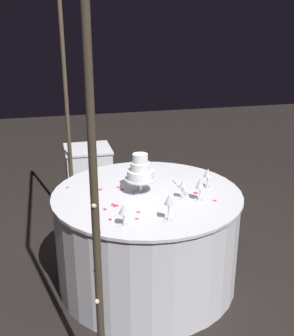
% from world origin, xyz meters
% --- Properties ---
extents(ground_plane, '(12.00, 12.00, 0.00)m').
position_xyz_m(ground_plane, '(0.00, 0.00, 0.00)').
color(ground_plane, black).
extents(decorative_arch, '(2.03, 0.06, 2.22)m').
position_xyz_m(decorative_arch, '(-0.00, 0.48, 1.44)').
color(decorative_arch, '#473D2D').
rests_on(decorative_arch, ground).
extents(main_table, '(1.35, 1.35, 0.72)m').
position_xyz_m(main_table, '(0.00, 0.00, 0.36)').
color(main_table, white).
rests_on(main_table, ground).
extents(side_table, '(0.44, 0.44, 0.72)m').
position_xyz_m(side_table, '(1.21, 0.29, 0.36)').
color(side_table, white).
rests_on(side_table, ground).
extents(tiered_cake, '(0.22, 0.22, 0.29)m').
position_xyz_m(tiered_cake, '(0.01, 0.05, 0.89)').
color(tiered_cake, silver).
rests_on(tiered_cake, main_table).
extents(wine_glass_0, '(0.06, 0.06, 0.14)m').
position_xyz_m(wine_glass_0, '(-0.45, 0.25, 0.83)').
color(wine_glass_0, silver).
rests_on(wine_glass_0, main_table).
extents(wine_glass_1, '(0.06, 0.06, 0.16)m').
position_xyz_m(wine_glass_1, '(-0.22, -0.31, 0.84)').
color(wine_glass_1, silver).
rests_on(wine_glass_1, main_table).
extents(wine_glass_2, '(0.06, 0.06, 0.14)m').
position_xyz_m(wine_glass_2, '(-0.16, -0.21, 0.83)').
color(wine_glass_2, silver).
rests_on(wine_glass_2, main_table).
extents(wine_glass_3, '(0.06, 0.06, 0.18)m').
position_xyz_m(wine_glass_3, '(-0.45, -0.02, 0.85)').
color(wine_glass_3, silver).
rests_on(wine_glass_3, main_table).
extents(wine_glass_4, '(0.06, 0.06, 0.15)m').
position_xyz_m(wine_glass_4, '(-0.02, -0.45, 0.83)').
color(wine_glass_4, silver).
rests_on(wine_glass_4, main_table).
extents(cake_knife, '(0.30, 0.03, 0.01)m').
position_xyz_m(cake_knife, '(0.04, -0.26, 0.73)').
color(cake_knife, silver).
rests_on(cake_knife, main_table).
extents(rose_petal_0, '(0.04, 0.04, 0.00)m').
position_xyz_m(rose_petal_0, '(-0.20, 0.33, 0.72)').
color(rose_petal_0, '#E02D47').
rests_on(rose_petal_0, main_table).
extents(rose_petal_1, '(0.03, 0.03, 0.00)m').
position_xyz_m(rose_petal_1, '(-0.29, 0.13, 0.72)').
color(rose_petal_1, '#E02D47').
rests_on(rose_petal_1, main_table).
extents(rose_petal_2, '(0.04, 0.05, 0.00)m').
position_xyz_m(rose_petal_2, '(-0.16, 0.25, 0.72)').
color(rose_petal_2, '#E02D47').
rests_on(rose_petal_2, main_table).
extents(rose_petal_3, '(0.03, 0.02, 0.00)m').
position_xyz_m(rose_petal_3, '(0.21, 0.04, 0.72)').
color(rose_petal_3, '#E02D47').
rests_on(rose_petal_3, main_table).
extents(rose_petal_4, '(0.04, 0.04, 0.00)m').
position_xyz_m(rose_petal_4, '(-0.14, 0.27, 0.72)').
color(rose_petal_4, '#E02D47').
rests_on(rose_petal_4, main_table).
extents(rose_petal_5, '(0.03, 0.03, 0.00)m').
position_xyz_m(rose_petal_5, '(-0.38, 0.16, 0.72)').
color(rose_petal_5, '#E02D47').
rests_on(rose_petal_5, main_table).
extents(rose_petal_6, '(0.04, 0.05, 0.00)m').
position_xyz_m(rose_petal_6, '(0.10, 0.16, 0.72)').
color(rose_petal_6, '#E02D47').
rests_on(rose_petal_6, main_table).
extents(rose_petal_7, '(0.04, 0.04, 0.00)m').
position_xyz_m(rose_petal_7, '(0.13, 0.32, 0.72)').
color(rose_petal_7, '#E02D47').
rests_on(rose_petal_7, main_table).
extents(rose_petal_8, '(0.03, 0.03, 0.00)m').
position_xyz_m(rose_petal_8, '(-0.25, -0.41, 0.72)').
color(rose_petal_8, '#E02D47').
rests_on(rose_petal_8, main_table).
extents(rose_petal_9, '(0.03, 0.03, 0.00)m').
position_xyz_m(rose_petal_9, '(-0.35, 0.32, 0.72)').
color(rose_petal_9, '#E02D47').
rests_on(rose_petal_9, main_table).
extents(rose_petal_10, '(0.05, 0.04, 0.00)m').
position_xyz_m(rose_petal_10, '(-0.09, -0.33, 0.72)').
color(rose_petal_10, '#E02D47').
rests_on(rose_petal_10, main_table).
extents(rose_petal_11, '(0.04, 0.04, 0.00)m').
position_xyz_m(rose_petal_11, '(-0.17, 0.26, 0.72)').
color(rose_petal_11, '#E02D47').
rests_on(rose_petal_11, main_table).
extents(rose_petal_12, '(0.03, 0.03, 0.00)m').
position_xyz_m(rose_petal_12, '(0.14, 0.18, 0.72)').
color(rose_petal_12, '#E02D47').
rests_on(rose_petal_12, main_table).
extents(rose_petal_13, '(0.03, 0.03, 0.00)m').
position_xyz_m(rose_petal_13, '(0.23, 0.54, 0.72)').
color(rose_petal_13, '#E02D47').
rests_on(rose_petal_13, main_table).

